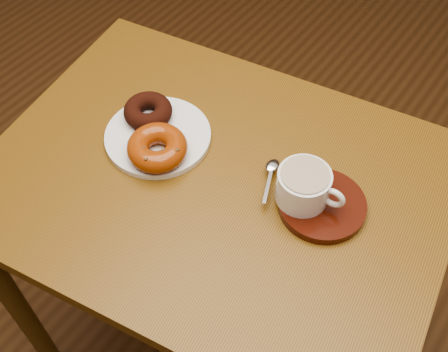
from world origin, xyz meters
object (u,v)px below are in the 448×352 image
Objects in this scene: donut_plate at (158,136)px; saucer at (322,205)px; cafe_table at (216,216)px; coffee_cup at (304,186)px.

donut_plate is 1.33× the size of saucer.
cafe_table is 6.05× the size of saucer.
donut_plate is (-0.16, 0.01, 0.14)m from cafe_table.
donut_plate is at bearing 166.50° from cafe_table.
coffee_cup reaches higher than cafe_table.
saucer is 0.06m from coffee_cup.
coffee_cup is (0.16, 0.05, 0.18)m from cafe_table.
cafe_table is 7.57× the size of coffee_cup.
coffee_cup is at bearing 6.10° from donut_plate.
saucer is 1.25× the size of coffee_cup.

